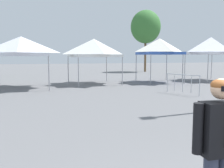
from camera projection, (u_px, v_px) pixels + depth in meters
canopy_tent_behind_left at (21, 46)px, 15.80m from camera, size 3.64×3.64×3.26m
canopy_tent_far_left at (94, 48)px, 18.40m from camera, size 3.57×3.57×3.29m
canopy_tent_center at (160, 47)px, 19.52m from camera, size 2.97×2.97×3.40m
canopy_tent_behind_right at (211, 46)px, 21.03m from camera, size 3.48×3.48×3.62m
person_foreground at (219, 145)px, 2.81m from camera, size 0.65×0.27×1.78m
tree_behind_tents_right at (146, 27)px, 33.05m from camera, size 3.93×3.93×8.06m
crowd_barrier_by_lift at (183, 80)px, 13.49m from camera, size 0.87×1.95×1.08m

